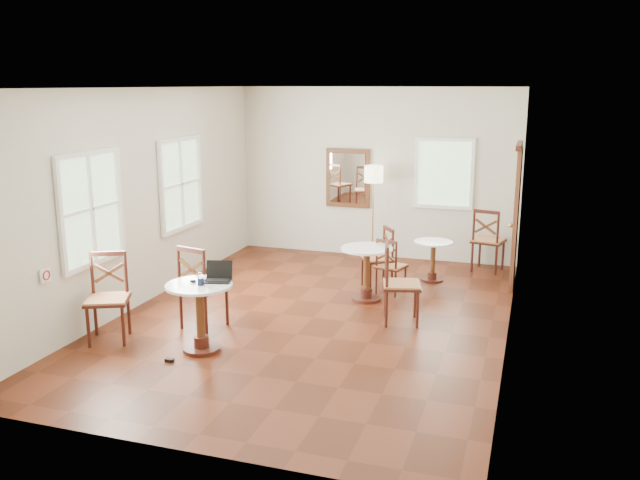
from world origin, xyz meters
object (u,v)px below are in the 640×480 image
Objects in this scene: navy_mug at (201,282)px; power_adapter at (169,360)px; cafe_table_mid at (367,268)px; mouse at (193,281)px; water_glass at (199,277)px; cafe_table_near at (200,310)px; chair_near_a at (202,287)px; cafe_table_back at (433,256)px; floor_lamp at (374,181)px; chair_mid_b at (399,284)px; chair_back_b at (379,258)px; chair_near_b at (108,298)px; chair_back_a at (488,240)px; chair_mid_a at (390,266)px; laptop at (218,276)px.

navy_mug is 0.94m from power_adapter.
navy_mug reaches higher than cafe_table_mid.
mouse is 0.11m from water_glass.
power_adapter is at bearing -114.82° from cafe_table_near.
cafe_table_mid is 0.72× the size of chair_near_a.
cafe_table_mid reaches higher than cafe_table_back.
water_glass is at bearing -102.54° from floor_lamp.
floor_lamp is at bearing 142.28° from cafe_table_back.
cafe_table_back is at bearing -18.10° from chair_mid_b.
chair_back_b reaches higher than cafe_table_mid.
cafe_table_mid is 1.48m from cafe_table_back.
floor_lamp is at bearing 40.84° from chair_near_b.
cafe_table_back is at bearing -37.72° from floor_lamp.
chair_near_b is at bearing -165.54° from mouse.
chair_back_b is (1.74, 2.40, -0.08)m from chair_near_a.
mouse is (-2.09, -1.62, 0.31)m from chair_mid_b.
chair_near_b is 9.86× the size of navy_mug.
cafe_table_near is 5.38m from chair_back_a.
cafe_table_near is at bearing 70.16° from chair_back_a.
power_adapter is (-1.59, -3.49, -0.44)m from chair_back_b.
chair_back_b reaches higher than water_glass.
chair_back_b reaches higher than navy_mug.
chair_back_b is at bearing -73.09° from floor_lamp.
power_adapter is (-1.12, -5.03, -1.40)m from floor_lamp.
power_adapter is (1.03, -0.37, -0.51)m from chair_near_b.
chair_mid_b is 3.28m from floor_lamp.
chair_near_a is at bearing 63.41° from chair_mid_a.
chair_near_b is 11.77× the size of water_glass.
cafe_table_near is 4.26m from cafe_table_back.
chair_back_a reaches higher than chair_back_b.
chair_near_b is at bearing -74.52° from chair_back_b.
cafe_table_near is at bearing 75.96° from chair_mid_a.
water_glass is (0.03, 0.11, 0.03)m from mouse.
chair_mid_b is at bearing -144.48° from chair_near_a.
power_adapter is at bearing -102.59° from floor_lamp.
chair_mid_a is 9.61× the size of mouse.
floor_lamp is 4.63m from water_glass.
chair_near_b is 3.64m from chair_mid_b.
chair_mid_b is (2.00, 1.65, 0.02)m from cafe_table_near.
cafe_table_near is 9.28× the size of mouse.
cafe_table_mid is 1.00m from chair_mid_b.
chair_back_b is 3.42m from navy_mug.
cafe_table_near is at bearing 65.18° from power_adapter.
chair_back_a reaches higher than chair_mid_a.
floor_lamp is 4.52m from laptop.
cafe_table_mid is 0.46× the size of floor_lamp.
mouse is 0.97× the size of water_glass.
laptop is (-1.98, -3.49, 0.47)m from cafe_table_back.
chair_mid_b is 1.56m from chair_back_b.
chair_near_a reaches higher than chair_near_b.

